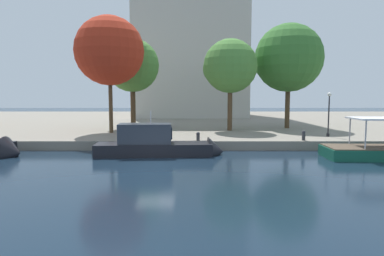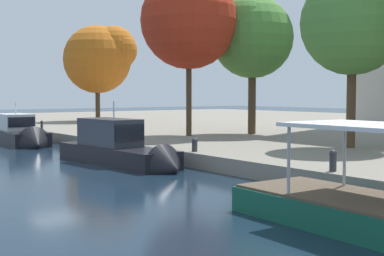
{
  "view_description": "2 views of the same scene",
  "coord_description": "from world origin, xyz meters",
  "px_view_note": "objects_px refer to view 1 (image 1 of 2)",
  "views": [
    {
      "loc": [
        2.44,
        -21.83,
        4.57
      ],
      "look_at": [
        2.36,
        4.27,
        2.08
      ],
      "focal_mm": 31.24,
      "sensor_mm": 36.0,
      "label": 1
    },
    {
      "loc": [
        25.39,
        -10.38,
        3.83
      ],
      "look_at": [
        3.17,
        6.21,
        2.07
      ],
      "focal_mm": 49.69,
      "sensor_mm": 36.0,
      "label": 2
    }
  ],
  "objects_px": {
    "motor_yacht_1": "(161,147)",
    "tree_3": "(289,59)",
    "mooring_bollard_2": "(305,135)",
    "tree_0": "(230,67)",
    "tree_4": "(131,63)",
    "office_tower": "(192,14)",
    "mooring_bollard_1": "(199,136)",
    "lamp_post": "(330,111)",
    "tree_2": "(111,54)"
  },
  "relations": [
    {
      "from": "tree_4",
      "to": "lamp_post",
      "type": "bearing_deg",
      "value": -22.53
    },
    {
      "from": "motor_yacht_1",
      "to": "tree_3",
      "type": "distance_m",
      "value": 21.5
    },
    {
      "from": "mooring_bollard_2",
      "to": "lamp_post",
      "type": "height_order",
      "value": "lamp_post"
    },
    {
      "from": "mooring_bollard_2",
      "to": "office_tower",
      "type": "height_order",
      "value": "office_tower"
    },
    {
      "from": "motor_yacht_1",
      "to": "tree_3",
      "type": "relative_size",
      "value": 0.82
    },
    {
      "from": "tree_2",
      "to": "office_tower",
      "type": "relative_size",
      "value": 0.29
    },
    {
      "from": "lamp_post",
      "to": "tree_2",
      "type": "relative_size",
      "value": 0.35
    },
    {
      "from": "tree_2",
      "to": "tree_3",
      "type": "xyz_separation_m",
      "value": [
        19.72,
        5.1,
        0.04
      ]
    },
    {
      "from": "motor_yacht_1",
      "to": "mooring_bollard_2",
      "type": "distance_m",
      "value": 12.38
    },
    {
      "from": "mooring_bollard_2",
      "to": "tree_0",
      "type": "distance_m",
      "value": 12.04
    },
    {
      "from": "mooring_bollard_1",
      "to": "office_tower",
      "type": "relative_size",
      "value": 0.02
    },
    {
      "from": "mooring_bollard_1",
      "to": "tree_0",
      "type": "height_order",
      "value": "tree_0"
    },
    {
      "from": "tree_2",
      "to": "office_tower",
      "type": "bearing_deg",
      "value": 75.08
    },
    {
      "from": "tree_0",
      "to": "lamp_post",
      "type": "bearing_deg",
      "value": -32.76
    },
    {
      "from": "tree_3",
      "to": "office_tower",
      "type": "relative_size",
      "value": 0.3
    },
    {
      "from": "mooring_bollard_1",
      "to": "tree_2",
      "type": "bearing_deg",
      "value": 144.37
    },
    {
      "from": "tree_3",
      "to": "tree_4",
      "type": "bearing_deg",
      "value": -178.78
    },
    {
      "from": "tree_2",
      "to": "mooring_bollard_1",
      "type": "bearing_deg",
      "value": -35.63
    },
    {
      "from": "motor_yacht_1",
      "to": "mooring_bollard_1",
      "type": "xyz_separation_m",
      "value": [
        2.98,
        2.78,
        0.52
      ]
    },
    {
      "from": "office_tower",
      "to": "mooring_bollard_2",
      "type": "bearing_deg",
      "value": -75.25
    },
    {
      "from": "mooring_bollard_2",
      "to": "tree_4",
      "type": "relative_size",
      "value": 0.08
    },
    {
      "from": "mooring_bollard_2",
      "to": "tree_0",
      "type": "bearing_deg",
      "value": 123.29
    },
    {
      "from": "tree_4",
      "to": "office_tower",
      "type": "distance_m",
      "value": 29.52
    },
    {
      "from": "mooring_bollard_1",
      "to": "lamp_post",
      "type": "relative_size",
      "value": 0.18
    },
    {
      "from": "lamp_post",
      "to": "tree_3",
      "type": "distance_m",
      "value": 10.57
    },
    {
      "from": "mooring_bollard_2",
      "to": "tree_4",
      "type": "distance_m",
      "value": 21.37
    },
    {
      "from": "motor_yacht_1",
      "to": "tree_4",
      "type": "height_order",
      "value": "tree_4"
    },
    {
      "from": "tree_0",
      "to": "tree_3",
      "type": "distance_m",
      "value": 7.95
    },
    {
      "from": "tree_0",
      "to": "tree_2",
      "type": "distance_m",
      "value": 12.69
    },
    {
      "from": "motor_yacht_1",
      "to": "mooring_bollard_2",
      "type": "height_order",
      "value": "motor_yacht_1"
    },
    {
      "from": "tree_3",
      "to": "tree_4",
      "type": "distance_m",
      "value": 18.48
    },
    {
      "from": "tree_2",
      "to": "tree_4",
      "type": "xyz_separation_m",
      "value": [
        1.25,
        4.71,
        -0.5
      ]
    },
    {
      "from": "mooring_bollard_2",
      "to": "tree_3",
      "type": "bearing_deg",
      "value": 81.67
    },
    {
      "from": "office_tower",
      "to": "tree_4",
      "type": "bearing_deg",
      "value": -104.94
    },
    {
      "from": "office_tower",
      "to": "mooring_bollard_1",
      "type": "bearing_deg",
      "value": -88.84
    },
    {
      "from": "mooring_bollard_2",
      "to": "motor_yacht_1",
      "type": "bearing_deg",
      "value": -166.89
    },
    {
      "from": "mooring_bollard_2",
      "to": "lamp_post",
      "type": "relative_size",
      "value": 0.21
    },
    {
      "from": "office_tower",
      "to": "tree_0",
      "type": "bearing_deg",
      "value": -81.61
    },
    {
      "from": "tree_3",
      "to": "mooring_bollard_2",
      "type": "bearing_deg",
      "value": -98.33
    },
    {
      "from": "mooring_bollard_2",
      "to": "tree_4",
      "type": "xyz_separation_m",
      "value": [
        -16.79,
        11.12,
        7.17
      ]
    },
    {
      "from": "lamp_post",
      "to": "tree_4",
      "type": "xyz_separation_m",
      "value": [
        -20.02,
        8.3,
        5.26
      ]
    },
    {
      "from": "motor_yacht_1",
      "to": "office_tower",
      "type": "relative_size",
      "value": 0.24
    },
    {
      "from": "tree_2",
      "to": "tree_3",
      "type": "height_order",
      "value": "tree_3"
    },
    {
      "from": "tree_0",
      "to": "tree_4",
      "type": "xyz_separation_m",
      "value": [
        -11.22,
        2.64,
        0.68
      ]
    },
    {
      "from": "lamp_post",
      "to": "tree_3",
      "type": "relative_size",
      "value": 0.34
    },
    {
      "from": "tree_2",
      "to": "lamp_post",
      "type": "bearing_deg",
      "value": -9.59
    },
    {
      "from": "tree_2",
      "to": "tree_0",
      "type": "bearing_deg",
      "value": 9.42
    },
    {
      "from": "mooring_bollard_1",
      "to": "lamp_post",
      "type": "height_order",
      "value": "lamp_post"
    },
    {
      "from": "tree_2",
      "to": "tree_4",
      "type": "height_order",
      "value": "tree_2"
    },
    {
      "from": "lamp_post",
      "to": "tree_0",
      "type": "bearing_deg",
      "value": 147.24
    }
  ]
}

